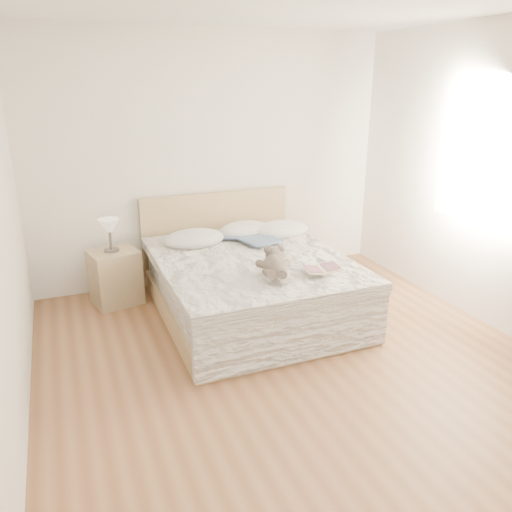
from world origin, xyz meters
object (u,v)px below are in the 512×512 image
at_px(photo_book, 196,241).
at_px(childrens_book, 322,269).
at_px(table_lamp, 109,228).
at_px(nightstand, 115,277).
at_px(teddy_bear, 274,273).
at_px(bed, 248,282).

relative_size(photo_book, childrens_book, 0.85).
bearing_deg(table_lamp, nightstand, -56.39).
distance_m(table_lamp, teddy_bear, 1.82).
height_order(childrens_book, teddy_bear, teddy_bear).
bearing_deg(bed, childrens_book, -59.03).
distance_m(nightstand, table_lamp, 0.52).
bearing_deg(nightstand, childrens_book, -40.75).
xyz_separation_m(table_lamp, teddy_bear, (1.18, -1.38, -0.15)).
height_order(nightstand, childrens_book, childrens_book).
bearing_deg(nightstand, table_lamp, 123.61).
height_order(bed, nightstand, bed).
bearing_deg(childrens_book, nightstand, 147.29).
distance_m(bed, teddy_bear, 0.76).
xyz_separation_m(bed, table_lamp, (-1.20, 0.70, 0.49)).
relative_size(nightstand, table_lamp, 1.69).
bearing_deg(bed, photo_book, 128.24).
distance_m(bed, photo_book, 0.70).
relative_size(nightstand, photo_book, 1.92).
distance_m(bed, nightstand, 1.37).
distance_m(photo_book, teddy_bear, 1.22).
distance_m(table_lamp, photo_book, 0.86).
bearing_deg(bed, teddy_bear, -91.57).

